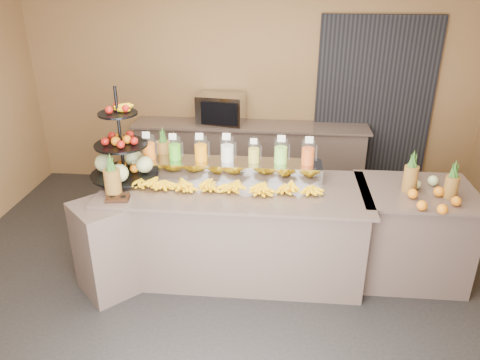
# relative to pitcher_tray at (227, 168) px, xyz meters

# --- Properties ---
(ground) EXTENTS (6.00, 6.00, 0.00)m
(ground) POSITION_rel_pitcher_tray_xyz_m (0.11, -0.58, -1.01)
(ground) COLOR black
(ground) RESTS_ON ground
(room_envelope) EXTENTS (6.04, 5.02, 2.82)m
(room_envelope) POSITION_rel_pitcher_tray_xyz_m (0.29, 0.21, 0.87)
(room_envelope) COLOR brown
(room_envelope) RESTS_ON ground
(buffet_counter) EXTENTS (2.75, 1.25, 0.93)m
(buffet_counter) POSITION_rel_pitcher_tray_xyz_m (-0.01, -0.32, -0.54)
(buffet_counter) COLOR gray
(buffet_counter) RESTS_ON ground
(right_counter) EXTENTS (1.08, 0.88, 0.93)m
(right_counter) POSITION_rel_pitcher_tray_xyz_m (1.81, -0.18, -0.54)
(right_counter) COLOR gray
(right_counter) RESTS_ON ground
(back_ledge) EXTENTS (3.10, 0.55, 0.93)m
(back_ledge) POSITION_rel_pitcher_tray_xyz_m (0.11, 1.67, -0.54)
(back_ledge) COLOR gray
(back_ledge) RESTS_ON ground
(pitcher_tray) EXTENTS (1.85, 0.30, 0.15)m
(pitcher_tray) POSITION_rel_pitcher_tray_xyz_m (0.00, 0.00, 0.00)
(pitcher_tray) COLOR gray
(pitcher_tray) RESTS_ON buffet_counter
(juice_pitcher_orange_a) EXTENTS (0.13, 0.13, 0.31)m
(juice_pitcher_orange_a) POSITION_rel_pitcher_tray_xyz_m (-0.78, -0.00, 0.18)
(juice_pitcher_orange_a) COLOR silver
(juice_pitcher_orange_a) RESTS_ON pitcher_tray
(juice_pitcher_green) EXTENTS (0.12, 0.13, 0.30)m
(juice_pitcher_green) POSITION_rel_pitcher_tray_xyz_m (-0.52, -0.00, 0.18)
(juice_pitcher_green) COLOR silver
(juice_pitcher_green) RESTS_ON pitcher_tray
(juice_pitcher_orange_b) EXTENTS (0.13, 0.13, 0.31)m
(juice_pitcher_orange_b) POSITION_rel_pitcher_tray_xyz_m (-0.26, -0.00, 0.18)
(juice_pitcher_orange_b) COLOR silver
(juice_pitcher_orange_b) RESTS_ON pitcher_tray
(juice_pitcher_milk) EXTENTS (0.13, 0.14, 0.32)m
(juice_pitcher_milk) POSITION_rel_pitcher_tray_xyz_m (-0.00, -0.00, 0.18)
(juice_pitcher_milk) COLOR silver
(juice_pitcher_milk) RESTS_ON pitcher_tray
(juice_pitcher_lemon) EXTENTS (0.11, 0.12, 0.27)m
(juice_pitcher_lemon) POSITION_rel_pitcher_tray_xyz_m (0.26, -0.00, 0.17)
(juice_pitcher_lemon) COLOR silver
(juice_pitcher_lemon) RESTS_ON pitcher_tray
(juice_pitcher_lime) EXTENTS (0.13, 0.14, 0.32)m
(juice_pitcher_lime) POSITION_rel_pitcher_tray_xyz_m (0.52, -0.00, 0.18)
(juice_pitcher_lime) COLOR silver
(juice_pitcher_lime) RESTS_ON pitcher_tray
(juice_pitcher_orange_c) EXTENTS (0.13, 0.13, 0.31)m
(juice_pitcher_orange_c) POSITION_rel_pitcher_tray_xyz_m (0.78, -0.00, 0.18)
(juice_pitcher_orange_c) COLOR silver
(juice_pitcher_orange_c) RESTS_ON pitcher_tray
(banana_heap) EXTENTS (1.80, 0.16, 0.15)m
(banana_heap) POSITION_rel_pitcher_tray_xyz_m (-0.01, -0.33, -0.01)
(banana_heap) COLOR yellow
(banana_heap) RESTS_ON buffet_counter
(fruit_stand) EXTENTS (0.73, 0.73, 0.91)m
(fruit_stand) POSITION_rel_pitcher_tray_xyz_m (-0.95, -0.17, 0.16)
(fruit_stand) COLOR black
(fruit_stand) RESTS_ON buffet_counter
(condiment_caddy) EXTENTS (0.22, 0.18, 0.03)m
(condiment_caddy) POSITION_rel_pitcher_tray_xyz_m (-0.91, -0.62, -0.06)
(condiment_caddy) COLOR black
(condiment_caddy) RESTS_ON buffet_counter
(pineapple_left_a) EXTENTS (0.15, 0.15, 0.41)m
(pineapple_left_a) POSITION_rel_pitcher_tray_xyz_m (-0.97, -0.54, 0.08)
(pineapple_left_a) COLOR brown
(pineapple_left_a) RESTS_ON buffet_counter
(pineapple_left_b) EXTENTS (0.14, 0.14, 0.42)m
(pineapple_left_b) POSITION_rel_pitcher_tray_xyz_m (-0.68, 0.19, 0.09)
(pineapple_left_b) COLOR brown
(pineapple_left_b) RESTS_ON buffet_counter
(right_fruit_pile) EXTENTS (0.46, 0.44, 0.24)m
(right_fruit_pile) POSITION_rel_pitcher_tray_xyz_m (1.86, -0.36, 0.00)
(right_fruit_pile) COLOR brown
(right_fruit_pile) RESTS_ON right_counter
(oven_warmer) EXTENTS (0.64, 0.48, 0.39)m
(oven_warmer) POSITION_rel_pitcher_tray_xyz_m (-0.27, 1.67, 0.12)
(oven_warmer) COLOR gray
(oven_warmer) RESTS_ON back_ledge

